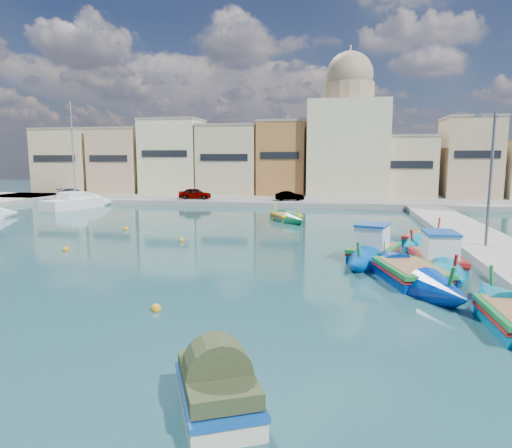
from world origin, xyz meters
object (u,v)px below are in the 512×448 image
(luzzu_turquoise_cabin, at_px, (437,262))
(yacht_north, at_px, (87,203))
(luzzu_cyan_mid, at_px, (426,241))
(luzzu_green, at_px, (286,218))
(church_block, at_px, (348,135))
(luzzu_blue_cabin, at_px, (374,253))
(luzzu_blue_south, at_px, (411,276))
(tender_near, at_px, (217,391))
(quay_street_lamp, at_px, (489,179))

(luzzu_turquoise_cabin, bearing_deg, yacht_north, 144.83)
(luzzu_cyan_mid, xyz_separation_m, luzzu_green, (-10.11, 9.63, -0.02))
(church_block, distance_m, luzzu_turquoise_cabin, 39.30)
(luzzu_blue_cabin, bearing_deg, yacht_north, 144.27)
(luzzu_cyan_mid, distance_m, yacht_north, 37.20)
(luzzu_cyan_mid, relative_size, yacht_north, 0.69)
(church_block, height_order, luzzu_cyan_mid, church_block)
(luzzu_cyan_mid, bearing_deg, luzzu_blue_south, -103.65)
(luzzu_turquoise_cabin, height_order, luzzu_cyan_mid, luzzu_turquoise_cabin)
(tender_near, bearing_deg, luzzu_blue_south, 63.77)
(luzzu_blue_south, height_order, yacht_north, yacht_north)
(church_block, xyz_separation_m, luzzu_blue_south, (2.36, -41.03, -8.12))
(luzzu_blue_cabin, relative_size, tender_near, 2.70)
(luzzu_blue_south, bearing_deg, luzzu_green, 112.49)
(tender_near, distance_m, yacht_north, 45.28)
(quay_street_lamp, height_order, luzzu_turquoise_cabin, quay_street_lamp)
(luzzu_green, bearing_deg, tender_near, -86.14)
(quay_street_lamp, relative_size, luzzu_cyan_mid, 0.94)
(luzzu_cyan_mid, distance_m, luzzu_blue_south, 9.60)
(luzzu_turquoise_cabin, distance_m, tender_near, 16.29)
(church_block, height_order, tender_near, church_block)
(church_block, xyz_separation_m, luzzu_green, (-5.49, -22.07, -8.16))
(quay_street_lamp, relative_size, luzzu_blue_south, 0.82)
(luzzu_cyan_mid, relative_size, luzzu_green, 1.17)
(luzzu_turquoise_cabin, distance_m, luzzu_blue_south, 3.22)
(luzzu_blue_cabin, bearing_deg, luzzu_green, 114.19)
(church_block, relative_size, luzzu_green, 2.62)
(luzzu_green, distance_m, yacht_north, 24.22)
(luzzu_cyan_mid, height_order, luzzu_blue_south, luzzu_blue_south)
(luzzu_blue_cabin, distance_m, luzzu_cyan_mid, 6.09)
(church_block, height_order, quay_street_lamp, church_block)
(quay_street_lamp, relative_size, tender_near, 2.40)
(church_block, bearing_deg, luzzu_green, -103.97)
(luzzu_green, bearing_deg, luzzu_turquoise_cabin, -59.64)
(quay_street_lamp, height_order, luzzu_cyan_mid, quay_street_lamp)
(luzzu_blue_cabin, bearing_deg, quay_street_lamp, 22.27)
(luzzu_blue_south, bearing_deg, church_block, 93.29)
(luzzu_green, xyz_separation_m, yacht_north, (-23.23, 6.86, 0.24))
(church_block, distance_m, quay_street_lamp, 35.04)
(church_block, xyz_separation_m, luzzu_turquoise_cabin, (3.99, -38.26, -8.04))
(luzzu_cyan_mid, bearing_deg, yacht_north, 153.69)
(church_block, relative_size, luzzu_blue_cabin, 2.13)
(quay_street_lamp, distance_m, luzzu_cyan_mid, 5.46)
(luzzu_turquoise_cabin, distance_m, yacht_north, 40.02)
(church_block, distance_m, luzzu_blue_south, 41.89)
(tender_near, relative_size, yacht_north, 0.27)
(church_block, xyz_separation_m, luzzu_blue_cabin, (1.04, -36.62, -8.03))
(quay_street_lamp, height_order, tender_near, quay_street_lamp)
(luzzu_cyan_mid, xyz_separation_m, luzzu_blue_south, (-2.27, -9.33, 0.02))
(church_block, distance_m, yacht_north, 33.45)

